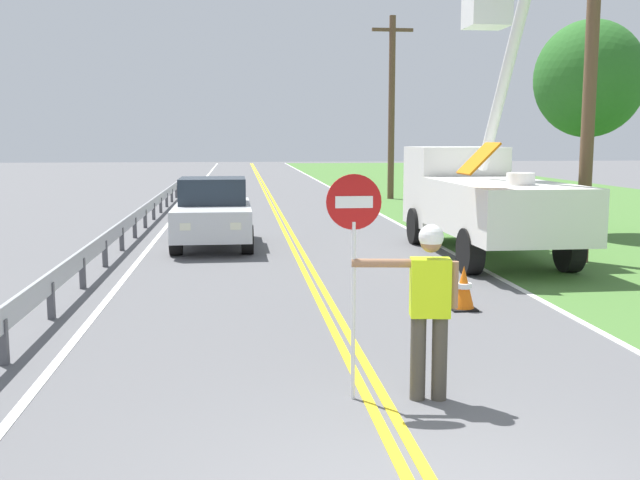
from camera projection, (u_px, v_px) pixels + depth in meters
name	position (u px, v px, depth m)	size (l,w,h in m)	color
grass_verge_right	(608.00, 214.00, 26.24)	(16.00, 110.00, 0.01)	#477533
centerline_yellow_left	(278.00, 218.00, 24.98)	(0.11, 110.00, 0.01)	yellow
centerline_yellow_right	(283.00, 218.00, 25.00)	(0.11, 110.00, 0.01)	yellow
edge_line_right	(386.00, 217.00, 25.38)	(0.12, 110.00, 0.01)	silver
edge_line_left	(172.00, 220.00, 24.60)	(0.12, 110.00, 0.01)	silver
flagger_worker	(429.00, 300.00, 7.56)	(1.08, 0.30, 1.83)	#474238
stop_sign_paddle	(354.00, 236.00, 7.49)	(0.56, 0.04, 2.33)	silver
utility_bucket_truck	(480.00, 193.00, 17.18)	(2.67, 6.83, 5.93)	white
oncoming_sedan_nearest	(213.00, 213.00, 18.44)	(1.94, 4.12, 1.70)	silver
utility_pole_near	(591.00, 55.00, 15.63)	(1.80, 0.28, 8.46)	brown
utility_pole_mid	(392.00, 104.00, 32.52)	(1.80, 0.28, 7.92)	brown
traffic_cone_lead	(464.00, 289.00, 11.68)	(0.40, 0.40, 0.70)	orange
guardrail_left_shoulder	(128.00, 224.00, 18.94)	(0.10, 32.00, 0.71)	#9EA0A3
roadside_tree_verge	(589.00, 80.00, 20.45)	(3.00, 3.00, 5.90)	brown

